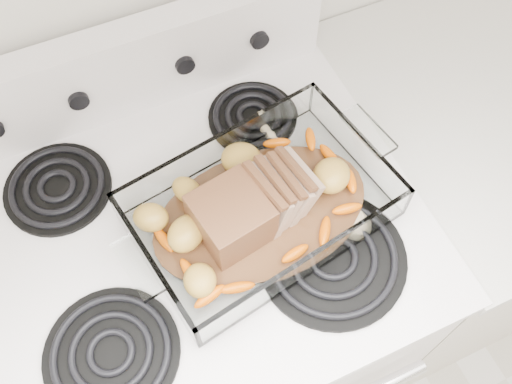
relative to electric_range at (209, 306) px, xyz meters
name	(u,v)px	position (x,y,z in m)	size (l,w,h in m)	color
electric_range	(209,306)	(0.00, 0.00, 0.00)	(0.78, 0.70, 1.12)	white
counter_right	(439,209)	(0.66, 0.00, -0.02)	(0.58, 0.68, 0.93)	beige
baking_dish	(261,209)	(0.12, -0.04, 0.48)	(0.41, 0.27, 0.08)	white
pork_roast	(245,207)	(0.09, -0.04, 0.51)	(0.21, 0.11, 0.09)	brown
roast_vegetables	(250,191)	(0.11, -0.01, 0.49)	(0.35, 0.19, 0.04)	#E76700
wooden_spoon	(326,196)	(0.24, -0.06, 0.46)	(0.09, 0.28, 0.02)	beige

